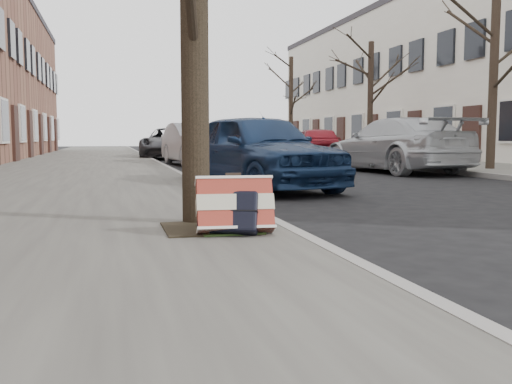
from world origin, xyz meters
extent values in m
plane|color=black|center=(0.00, 0.00, 0.00)|extent=(120.00, 120.00, 0.00)
cube|color=slate|center=(-3.70, 15.00, 0.06)|extent=(5.00, 70.00, 0.12)
cube|color=slate|center=(7.80, 15.00, 0.06)|extent=(4.00, 70.00, 0.12)
cube|color=black|center=(-2.00, 1.20, 0.13)|extent=(0.85, 0.85, 0.02)
cube|color=maroon|center=(-1.84, 0.85, 0.38)|extent=(0.69, 0.42, 0.51)
cube|color=black|center=(-1.90, 0.82, 0.32)|extent=(0.59, 0.47, 0.41)
imported|color=#15294D|center=(-0.20, 6.31, 0.73)|extent=(2.70, 4.55, 1.45)
imported|color=#92959A|center=(-0.01, 15.59, 0.73)|extent=(2.02, 4.58, 1.46)
imported|color=#36363A|center=(-0.22, 22.04, 0.70)|extent=(3.22, 5.39, 1.40)
imported|color=#AFB2B6|center=(4.81, 10.39, 0.75)|extent=(2.66, 5.36, 1.50)
imported|color=maroon|center=(4.81, 16.71, 0.69)|extent=(2.37, 4.27, 1.37)
cylinder|color=black|center=(7.20, 9.48, 2.43)|extent=(0.24, 0.24, 4.62)
cylinder|color=black|center=(7.20, 17.00, 2.42)|extent=(0.22, 0.22, 4.61)
cylinder|color=black|center=(7.20, 27.25, 2.82)|extent=(0.24, 0.24, 5.39)
camera|label=1|loc=(-2.89, -4.03, 0.98)|focal=40.00mm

